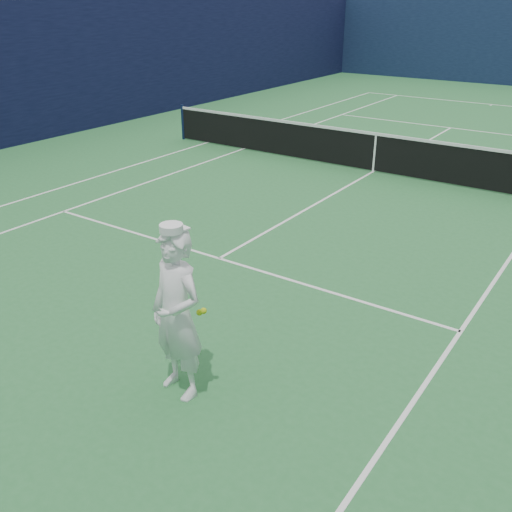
{
  "coord_description": "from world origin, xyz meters",
  "views": [
    {
      "loc": [
        5.55,
        -13.35,
        4.13
      ],
      "look_at": [
        1.85,
        -7.96,
        1.12
      ],
      "focal_mm": 40.0,
      "sensor_mm": 36.0,
      "label": 1
    }
  ],
  "objects": [
    {
      "name": "ground",
      "position": [
        0.0,
        0.0,
        0.0
      ],
      "size": [
        80.0,
        80.0,
        0.0
      ],
      "primitive_type": "plane",
      "color": "#296E37",
      "rests_on": "ground"
    },
    {
      "name": "court_markings",
      "position": [
        0.0,
        0.0,
        0.0
      ],
      "size": [
        11.03,
        23.83,
        0.01
      ],
      "color": "white",
      "rests_on": "ground"
    },
    {
      "name": "windscreen_fence",
      "position": [
        0.0,
        0.0,
        2.0
      ],
      "size": [
        20.12,
        36.12,
        4.0
      ],
      "color": "#0F1B39",
      "rests_on": "ground"
    },
    {
      "name": "tennis_net",
      "position": [
        0.0,
        0.0,
        0.55
      ],
      "size": [
        12.88,
        0.09,
        1.07
      ],
      "color": "#141E4C",
      "rests_on": "ground"
    },
    {
      "name": "tennis_player",
      "position": [
        1.85,
        -9.46,
        1.0
      ],
      "size": [
        0.79,
        0.61,
        2.04
      ],
      "rotation": [
        0.0,
        0.0,
        -0.17
      ],
      "color": "white",
      "rests_on": "ground"
    }
  ]
}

